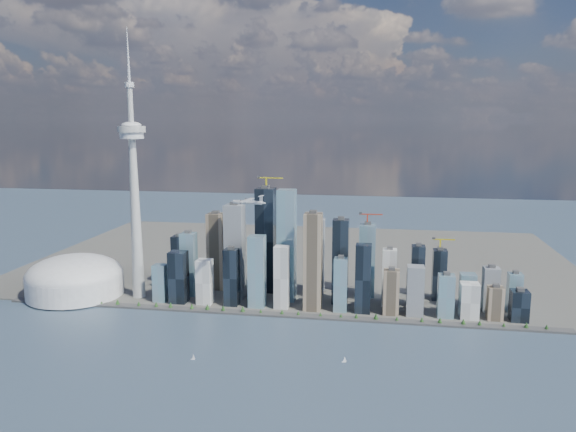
% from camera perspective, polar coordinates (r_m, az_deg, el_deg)
% --- Properties ---
extents(ground, '(4000.00, 4000.00, 0.00)m').
position_cam_1_polar(ground, '(878.54, -4.84, -15.51)').
color(ground, '#33435A').
rests_on(ground, ground).
extents(seawall, '(1100.00, 22.00, 4.00)m').
position_cam_1_polar(seawall, '(1103.25, -1.61, -9.96)').
color(seawall, '#383838').
rests_on(seawall, ground).
extents(land, '(1400.00, 900.00, 3.00)m').
position_cam_1_polar(land, '(1528.66, 1.62, -4.33)').
color(land, '#4C4C47').
rests_on(land, ground).
extents(shoreline_trees, '(960.53, 7.20, 8.80)m').
position_cam_1_polar(shoreline_trees, '(1100.97, -1.61, -9.63)').
color(shoreline_trees, '#3F2D1E').
rests_on(shoreline_trees, seawall).
extents(skyscraper_cluster, '(736.00, 142.00, 253.07)m').
position_cam_1_polar(skyscraper_cluster, '(1153.26, 2.12, -5.10)').
color(skyscraper_cluster, black).
rests_on(skyscraper_cluster, land).
extents(needle_tower, '(56.00, 56.00, 550.50)m').
position_cam_1_polar(needle_tower, '(1197.08, -15.36, 2.78)').
color(needle_tower, '#AFAEA9').
rests_on(needle_tower, land).
extents(dome_stadium, '(200.00, 200.00, 86.00)m').
position_cam_1_polar(dome_stadium, '(1290.18, -20.83, -5.92)').
color(dome_stadium, silver).
rests_on(dome_stadium, land).
extents(airplane, '(67.69, 60.09, 16.52)m').
position_cam_1_polar(airplane, '(1024.10, -4.07, 1.44)').
color(airplane, silver).
rests_on(airplane, ground).
extents(sailboat_west, '(7.09, 2.01, 9.87)m').
position_cam_1_polar(sailboat_west, '(926.52, -9.60, -14.01)').
color(sailboat_west, white).
rests_on(sailboat_west, ground).
extents(sailboat_east, '(7.44, 3.31, 10.30)m').
position_cam_1_polar(sailboat_east, '(909.94, 5.75, -14.36)').
color(sailboat_east, white).
rests_on(sailboat_east, ground).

